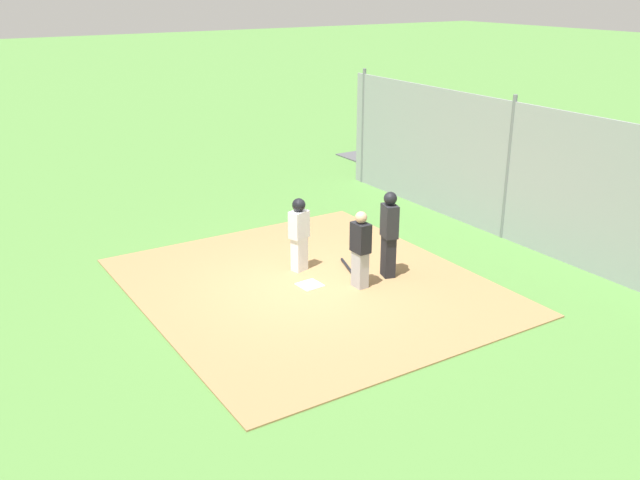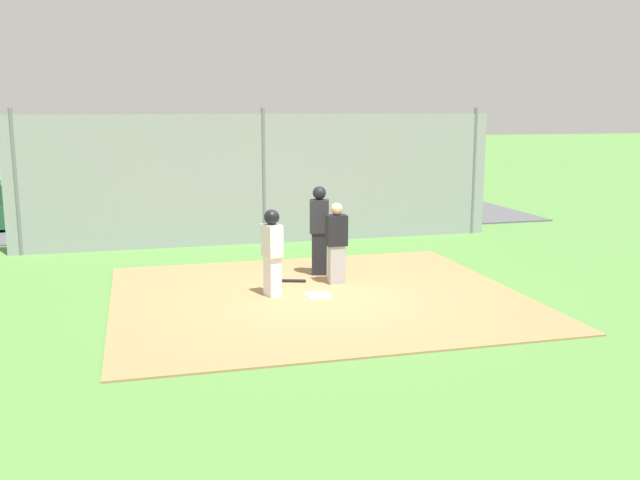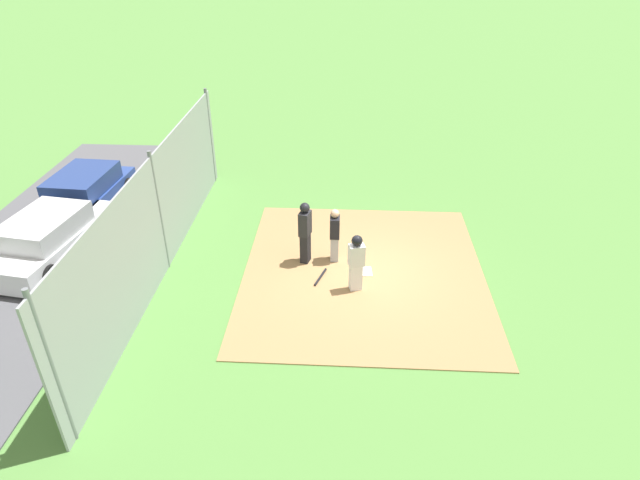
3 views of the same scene
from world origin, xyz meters
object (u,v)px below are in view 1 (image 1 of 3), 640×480
Objects in this scene: runner at (299,230)px; parked_car_white at (607,194)px; umpire at (389,232)px; home_plate at (310,285)px; baseball_bat at (347,266)px; parked_car_green at (459,145)px; catcher at (360,249)px.

parked_car_white is at bearing 66.09° from runner.
umpire is at bearing 31.82° from runner.
baseball_bat reaches higher than home_plate.
runner is (1.23, 1.37, -0.07)m from umpire.
runner is at bearing 109.25° from parked_car_green.
umpire reaches higher than baseball_bat.
catcher is 0.35× the size of parked_car_white.
parked_car_green is at bearing -143.97° from catcher.
parked_car_green reaches higher than baseball_bat.
catcher is 0.81m from umpire.
baseball_bat is (0.36, -1.14, 0.02)m from home_plate.
home_plate is 1.19m from runner.
runner is 10.46m from parked_car_green.
baseball_bat is 9.91m from parked_car_green.
parked_car_white is 6.25m from parked_car_green.
catcher is 1.00× the size of runner.
umpire is 0.40× the size of parked_car_green.
umpire reaches higher than home_plate.
umpire is 0.41× the size of parked_car_white.
home_plate is 0.55× the size of baseball_bat.
home_plate is 0.28× the size of catcher.
baseball_bat is (0.93, -0.34, -0.77)m from catcher.
baseball_bat is at bearing -110.76° from catcher.
parked_car_white is (-0.70, -7.53, 0.55)m from baseball_bat.
runner reaches higher than home_plate.
home_plate is 8.70m from parked_car_white.
runner is at bearing -67.82° from catcher.
baseball_bat is at bearing -72.39° from home_plate.
baseball_bat is at bearing 48.91° from runner.
parked_car_green is at bearing 102.79° from runner.
umpire reaches higher than parked_car_white.
umpire is 1.30m from baseball_bat.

